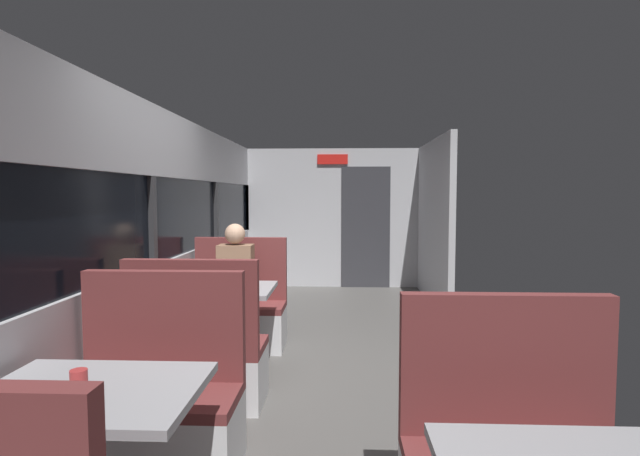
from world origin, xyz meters
TOP-DOWN VIEW (x-y plane):
  - ground_plane at (0.00, 0.00)m, footprint 3.30×9.20m
  - carriage_window_panel_left at (-1.45, 0.00)m, footprint 0.09×8.48m
  - carriage_end_bulkhead at (0.06, 4.19)m, footprint 2.90×0.11m
  - carriage_aisle_panel_right at (1.45, 3.00)m, footprint 0.08×2.40m
  - dining_table_near_window at (-0.89, -2.09)m, footprint 0.90×0.70m
  - bench_near_window_facing_entry at (-0.89, -1.39)m, footprint 0.95×0.50m
  - dining_table_mid_window at (-0.89, 0.16)m, footprint 0.90×0.70m
  - bench_mid_window_facing_end at (-0.89, -0.54)m, footprint 0.95×0.50m
  - bench_mid_window_facing_entry at (-0.89, 0.86)m, footprint 0.95×0.50m
  - seated_passenger at (-0.89, 0.78)m, footprint 0.47×0.55m
  - coffee_cup_primary at (-0.93, -2.12)m, footprint 0.07×0.07m

SIDE VIEW (x-z plane):
  - ground_plane at x=0.00m, z-range -0.02..0.00m
  - bench_near_window_facing_entry at x=-0.89m, z-range -0.22..0.88m
  - bench_mid_window_facing_end at x=-0.89m, z-range -0.22..0.88m
  - bench_mid_window_facing_entry at x=-0.89m, z-range -0.22..0.88m
  - seated_passenger at x=-0.89m, z-range -0.09..1.17m
  - dining_table_near_window at x=-0.89m, z-range 0.27..1.01m
  - dining_table_mid_window at x=-0.89m, z-range 0.27..1.01m
  - coffee_cup_primary at x=-0.93m, z-range 0.74..0.83m
  - carriage_window_panel_left at x=-1.45m, z-range -0.04..2.26m
  - carriage_end_bulkhead at x=0.06m, z-range -0.01..2.29m
  - carriage_aisle_panel_right at x=1.45m, z-range 0.00..2.30m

